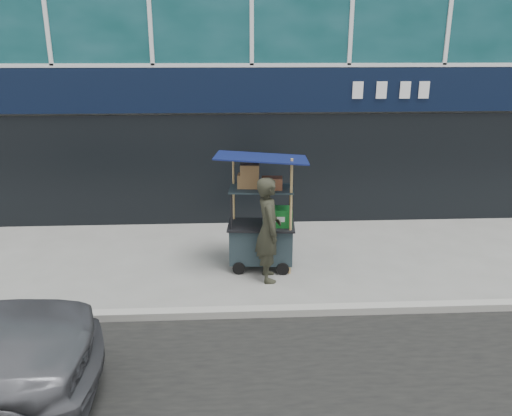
{
  "coord_description": "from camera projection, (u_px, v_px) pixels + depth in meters",
  "views": [
    {
      "loc": [
        -0.47,
        -6.66,
        3.74
      ],
      "look_at": [
        -0.06,
        1.2,
        1.21
      ],
      "focal_mm": 35.0,
      "sensor_mm": 36.0,
      "label": 1
    }
  ],
  "objects": [
    {
      "name": "vendor_cart",
      "position": [
        262.0,
        228.0,
        8.71
      ],
      "size": [
        1.62,
        1.21,
        2.08
      ],
      "rotation": [
        0.0,
        0.0,
        -0.08
      ],
      "color": "black",
      "rests_on": "ground"
    },
    {
      "name": "curb",
      "position": [
        265.0,
        312.0,
        7.29
      ],
      "size": [
        80.0,
        0.18,
        0.12
      ],
      "primitive_type": "cube",
      "color": "gray",
      "rests_on": "ground"
    },
    {
      "name": "vendor_man",
      "position": [
        268.0,
        229.0,
        8.21
      ],
      "size": [
        0.48,
        0.68,
        1.77
      ],
      "primitive_type": "imported",
      "rotation": [
        0.0,
        0.0,
        1.66
      ],
      "color": "#28291E",
      "rests_on": "ground"
    },
    {
      "name": "ground",
      "position": [
        264.0,
        308.0,
        7.5
      ],
      "size": [
        80.0,
        80.0,
        0.0
      ],
      "primitive_type": "plane",
      "color": "slate",
      "rests_on": "ground"
    }
  ]
}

